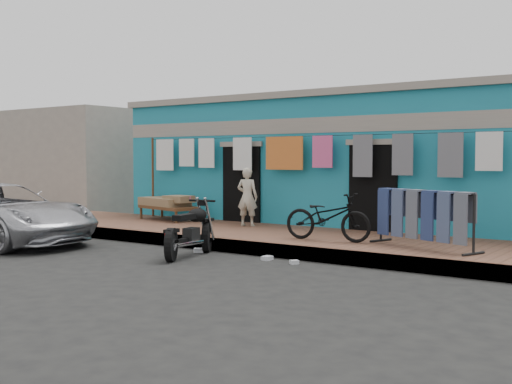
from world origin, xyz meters
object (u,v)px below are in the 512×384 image
object	(u,v)px
seated_person	(247,197)
motorcycle	(190,229)
bicycle	(328,211)
jeans_rack	(424,218)
charpoy	(169,208)

from	to	relation	value
seated_person	motorcycle	distance (m)	3.18
bicycle	motorcycle	size ratio (longest dim) A/B	1.03
seated_person	motorcycle	xyz separation A→B (m)	(0.91, -3.01, -0.41)
motorcycle	jeans_rack	distance (m)	4.17
motorcycle	charpoy	size ratio (longest dim) A/B	0.86
motorcycle	seated_person	bearing A→B (deg)	96.88
charpoy	bicycle	bearing A→B (deg)	-13.30
seated_person	motorcycle	world-z (taller)	seated_person
bicycle	motorcycle	xyz separation A→B (m)	(-1.87, -1.78, -0.29)
bicycle	motorcycle	world-z (taller)	bicycle
charpoy	jeans_rack	world-z (taller)	jeans_rack
seated_person	bicycle	distance (m)	3.05
jeans_rack	bicycle	bearing A→B (deg)	-175.94
charpoy	jeans_rack	distance (m)	7.16
seated_person	bicycle	size ratio (longest dim) A/B	0.79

